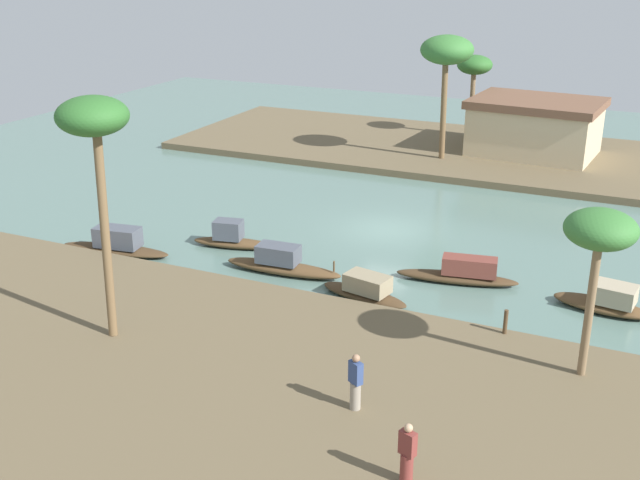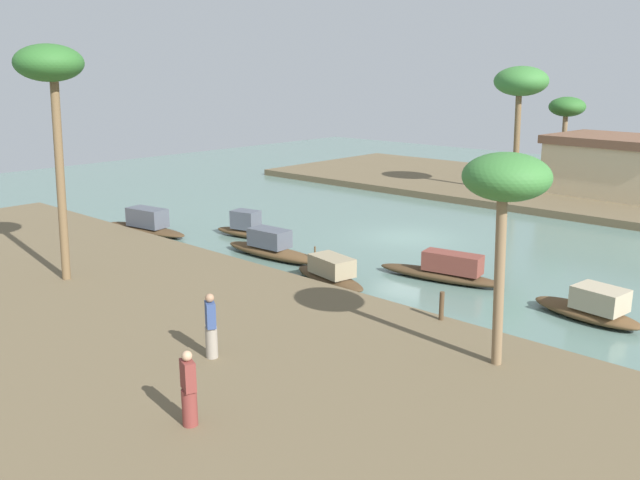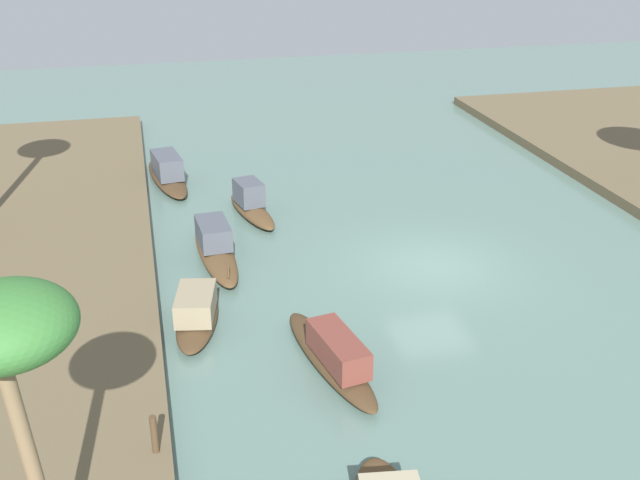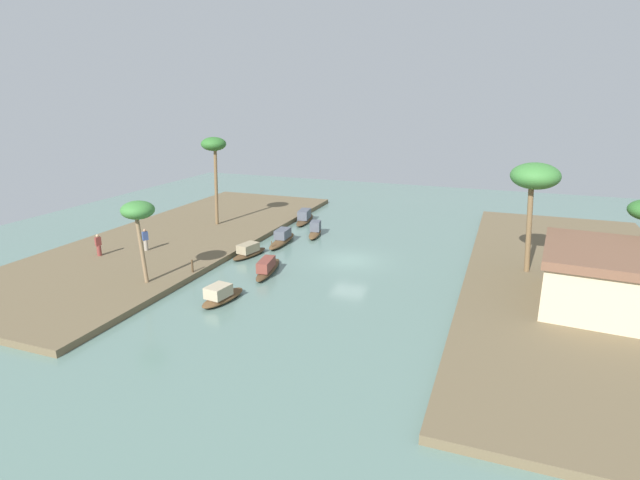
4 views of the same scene
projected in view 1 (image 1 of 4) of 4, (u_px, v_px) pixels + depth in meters
The scene contains 17 objects.
river_water at pixel (386, 230), 35.79m from camera, with size 67.87×67.87×0.00m, color slate.
riverbank_left at pixel (214, 384), 22.79m from camera, with size 37.44×13.51×0.41m, color brown.
riverbank_right at pixel (467, 152), 48.65m from camera, with size 37.44×13.51×0.41m, color brown.
sampan_near_left_bank at pixel (606, 301), 27.65m from camera, with size 3.63×1.68×1.11m.
sampan_upstream_small at pixel (232, 238), 33.59m from camera, with size 3.86×1.62×1.24m.
sampan_with_red_awning at pixel (282, 263), 30.92m from camera, with size 5.03×1.35×1.19m.
sampan_foreground at pixel (462, 273), 30.03m from camera, with size 4.87×1.76×1.10m.
sampan_midstream at pixel (116, 244), 32.88m from camera, with size 5.13×1.88×1.21m.
sampan_with_tall_canopy at pixel (366, 290), 28.59m from camera, with size 3.76×1.76×1.03m.
person_on_near_bank at pixel (407, 456), 18.08m from camera, with size 0.46×0.41×1.63m.
person_by_mooring at pixel (356, 383), 20.97m from camera, with size 0.46×0.42×1.70m.
mooring_post at pixel (505, 322), 25.23m from camera, with size 0.14×0.14×0.85m, color #4C3823.
palm_tree_left_near at pixel (94, 127), 22.90m from camera, with size 2.20×2.20×7.90m.
palm_tree_left_far at pixel (600, 234), 21.22m from camera, with size 2.04×2.04×5.26m.
palm_tree_right_tall at pixel (447, 52), 44.00m from camera, with size 3.09×3.09×7.32m.
palm_tree_right_short at pixel (475, 67), 50.10m from camera, with size 2.32×2.32×5.42m.
riverside_building at pixel (535, 126), 46.84m from camera, with size 8.06×6.39×3.37m.
Camera 1 is at (11.03, -31.86, 12.43)m, focal length 42.86 mm.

